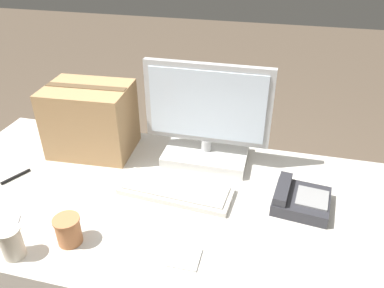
{
  "coord_description": "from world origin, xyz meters",
  "views": [
    {
      "loc": [
        0.41,
        -1.05,
        1.65
      ],
      "look_at": [
        0.11,
        0.17,
        0.89
      ],
      "focal_mm": 35.0,
      "sensor_mm": 36.0,
      "label": 1
    }
  ],
  "objects": [
    {
      "name": "keyboard",
      "position": [
        0.08,
        0.04,
        0.75
      ],
      "size": [
        0.44,
        0.19,
        0.03
      ],
      "rotation": [
        0.0,
        0.0,
        -0.08
      ],
      "color": "beige",
      "rests_on": "office_desk"
    },
    {
      "name": "office_desk",
      "position": [
        0.0,
        0.0,
        0.37
      ],
      "size": [
        1.8,
        0.9,
        0.74
      ],
      "color": "beige",
      "rests_on": "ground_plane"
    },
    {
      "name": "spoon",
      "position": [
        -0.39,
        -0.31,
        0.74
      ],
      "size": [
        0.07,
        0.14,
        0.0
      ],
      "rotation": [
        0.0,
        0.0,
        5.14
      ],
      "color": "#B2B2B7",
      "rests_on": "office_desk"
    },
    {
      "name": "sticky_note_pad",
      "position": [
        0.2,
        -0.26,
        0.74
      ],
      "size": [
        0.09,
        0.09,
        0.01
      ],
      "color": "silver",
      "rests_on": "office_desk"
    },
    {
      "name": "paper_cup_right",
      "position": [
        -0.19,
        -0.29,
        0.79
      ],
      "size": [
        0.09,
        0.09,
        0.1
      ],
      "color": "#BC7547",
      "rests_on": "office_desk"
    },
    {
      "name": "monitor",
      "position": [
        0.14,
        0.3,
        0.9
      ],
      "size": [
        0.52,
        0.24,
        0.44
      ],
      "color": "white",
      "rests_on": "office_desk"
    },
    {
      "name": "desk_phone",
      "position": [
        0.54,
        0.08,
        0.77
      ],
      "size": [
        0.22,
        0.21,
        0.08
      ],
      "rotation": [
        0.0,
        0.0,
        -0.12
      ],
      "color": "#2D2D33",
      "rests_on": "office_desk"
    },
    {
      "name": "paper_cup_left",
      "position": [
        -0.33,
        -0.38,
        0.79
      ],
      "size": [
        0.07,
        0.07,
        0.11
      ],
      "color": "beige",
      "rests_on": "office_desk"
    },
    {
      "name": "pen_marker",
      "position": [
        -0.58,
        -0.02,
        0.75
      ],
      "size": [
        0.06,
        0.12,
        0.01
      ],
      "rotation": [
        0.0,
        0.0,
        4.27
      ],
      "color": "black",
      "rests_on": "office_desk"
    },
    {
      "name": "cardboard_box",
      "position": [
        -0.37,
        0.26,
        0.89
      ],
      "size": [
        0.37,
        0.28,
        0.31
      ],
      "rotation": [
        0.0,
        0.0,
        0.06
      ],
      "color": "tan",
      "rests_on": "office_desk"
    }
  ]
}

